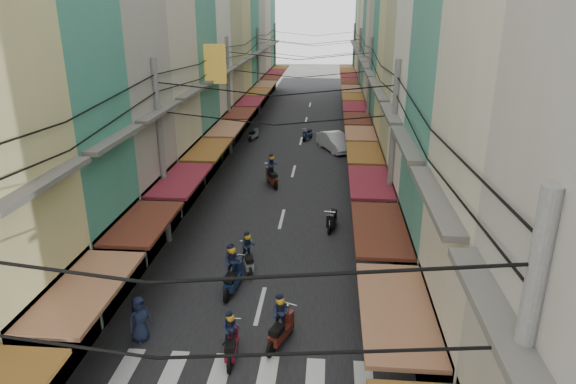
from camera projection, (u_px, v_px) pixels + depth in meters
The scene contains 15 objects.
ground at pixel (267, 278), 20.29m from camera, with size 160.00×160.00×0.00m, color slate.
road at pixel (299, 147), 39.02m from camera, with size 10.00×80.00×0.02m, color black.
sidewalk_left at pixel (215, 145), 39.53m from camera, with size 3.00×80.00×0.06m, color gray.
sidewalk_right at pixel (386, 149), 38.49m from camera, with size 3.00×80.00×0.06m, color gray.
crosswalk at pixel (241, 382), 14.66m from camera, with size 7.55×2.40×0.01m.
building_row_left at pixel (175, 12), 33.09m from camera, with size 7.80×67.67×23.70m.
building_row_right at pixel (424, 18), 31.85m from camera, with size 7.80×68.98×22.59m.
utility_poles at pixel (295, 66), 32.10m from camera, with size 10.20×66.13×8.20m.
white_car at pixel (335, 150), 38.29m from camera, with size 4.68×1.83×1.65m, color silver.
bicycle at pixel (448, 260), 21.73m from camera, with size 0.53×1.41×0.97m, color black.
moving_scooters at pixel (268, 225), 23.90m from camera, with size 6.66×29.07×1.97m.
parked_scooters at pixel (414, 327), 16.39m from camera, with size 12.93×12.19×1.01m.
pedestrians at pixel (186, 207), 24.61m from camera, with size 13.92×15.96×2.23m.
market_umbrella at pixel (531, 364), 12.04m from camera, with size 2.40×2.40×2.53m.
traffic_sign at pixel (420, 239), 19.36m from camera, with size 0.10×0.57×2.59m.
Camera 1 is at (2.34, -17.77, 10.13)m, focal length 32.00 mm.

